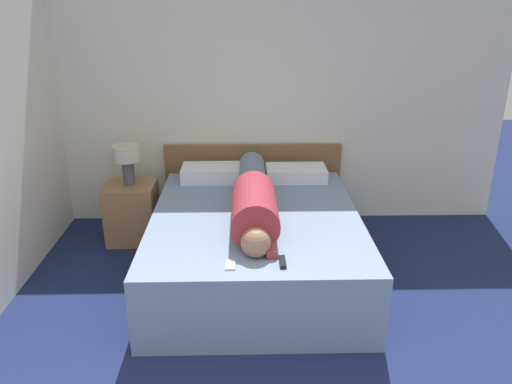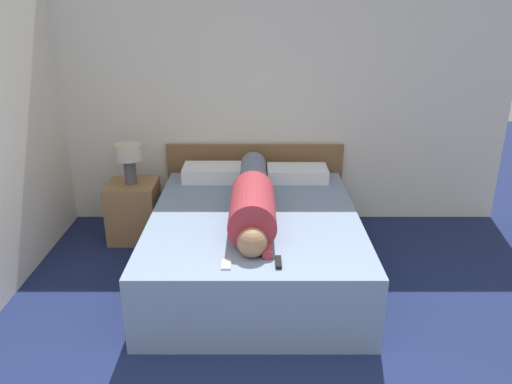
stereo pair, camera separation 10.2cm
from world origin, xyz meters
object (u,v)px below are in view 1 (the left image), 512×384
Objects in this scene: person_lying at (254,198)px; pillow_second at (296,173)px; nightstand at (132,212)px; tv_remote at (283,262)px; table_lamp at (127,158)px; bed at (256,245)px; pillow_near_headboard at (214,173)px; cell_phone at (231,265)px.

pillow_second is (0.42, 0.85, -0.09)m from person_lying.
person_lying reaches higher than nightstand.
nightstand is 3.77× the size of tv_remote.
pillow_second is at bearing 4.56° from table_lamp.
person_lying is 0.81m from tv_remote.
bed is 1.16× the size of person_lying.
pillow_second is (1.56, 0.12, 0.34)m from nightstand.
nightstand is 1.60m from pillow_second.
pillow_near_headboard reaches higher than bed.
nightstand is 1.51× the size of table_lamp.
table_lamp is at bearing -175.44° from pillow_second.
bed is 1.46m from table_lamp.
nightstand is at bearing 0.00° from table_lamp.
tv_remote is at bearing -98.61° from pillow_second.
pillow_near_headboard is at bearing -180.00° from pillow_second.
nightstand is 0.99× the size of pillow_second.
table_lamp reaches higher than person_lying.
pillow_near_headboard is 1.72m from tv_remote.
tv_remote is (-0.25, -1.63, -0.05)m from pillow_second.
tv_remote reaches higher than cell_phone.
table_lamp reaches higher than bed.
person_lying is at bearing -32.47° from nightstand.
table_lamp is (0.00, 0.00, 0.54)m from nightstand.
bed is 0.98m from pillow_second.
pillow_second is 4.39× the size of cell_phone.
person_lying is at bearing -32.47° from table_lamp.
pillow_second is 1.65m from tv_remote.
pillow_second reaches higher than nightstand.
bed is at bearing -31.06° from table_lamp.
bed is 15.72× the size of cell_phone.
tv_remote is (0.17, -0.78, -0.14)m from person_lying.
pillow_near_headboard is 1.66m from cell_phone.
pillow_second is 1.75m from cell_phone.
nightstand is at bearing 122.59° from cell_phone.
table_lamp is 2.02m from tv_remote.
table_lamp reaches higher than nightstand.
pillow_near_headboard is (0.78, 0.12, 0.34)m from nightstand.
person_lying is 11.71× the size of tv_remote.
tv_remote is at bearing -77.58° from person_lying.
table_lamp is (-1.16, 0.70, 0.55)m from bed.
nightstand is at bearing -170.90° from pillow_near_headboard.
pillow_near_headboard reaches higher than pillow_second.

